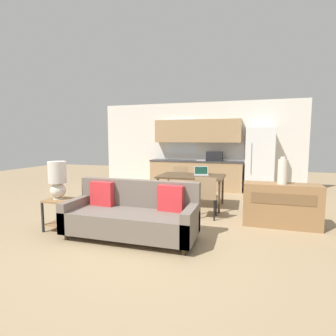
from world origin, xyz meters
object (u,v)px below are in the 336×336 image
object	(u,v)px
couch	(132,216)
side_table	(59,209)
dining_table	(191,178)
table_lamp	(57,179)
laptop	(201,173)
credenza	(281,205)
dining_chair_far_left	(180,180)
vase	(283,171)
refrigerator	(259,161)
dining_chair_near_right	(206,195)

from	to	relation	value
couch	side_table	bearing A→B (deg)	-177.96
dining_table	side_table	size ratio (longest dim) A/B	2.75
table_lamp	laptop	world-z (taller)	table_lamp
side_table	table_lamp	xyz separation A→B (m)	(-0.02, 0.01, 0.53)
credenza	laptop	xyz separation A→B (m)	(-1.61, 1.04, 0.39)
side_table	table_lamp	bearing A→B (deg)	150.98
couch	dining_table	bearing A→B (deg)	76.99
side_table	credenza	world-z (taller)	credenza
table_lamp	dining_chair_far_left	world-z (taller)	table_lamp
dining_table	table_lamp	size ratio (longest dim) A/B	2.28
dining_table	side_table	bearing A→B (deg)	-129.69
credenza	laptop	distance (m)	1.95
side_table	dining_chair_far_left	distance (m)	3.28
couch	vase	world-z (taller)	vase
refrigerator	dining_chair_near_right	bearing A→B (deg)	-110.30
laptop	credenza	bearing A→B (deg)	-46.32
vase	table_lamp	bearing A→B (deg)	-161.13
dining_table	vase	size ratio (longest dim) A/B	3.08
vase	dining_chair_near_right	distance (m)	1.44
refrigerator	table_lamp	xyz separation A→B (m)	(-3.39, -4.25, -0.05)
refrigerator	vase	bearing A→B (deg)	-84.97
couch	credenza	bearing A→B (deg)	28.20
table_lamp	vase	size ratio (longest dim) A/B	1.35
table_lamp	vase	world-z (taller)	vase
refrigerator	vase	world-z (taller)	refrigerator
refrigerator	table_lamp	world-z (taller)	refrigerator
table_lamp	credenza	distance (m)	3.91
vase	dining_table	bearing A→B (deg)	152.27
dining_table	dining_chair_near_right	world-z (taller)	dining_chair_near_right
side_table	credenza	xyz separation A→B (m)	(3.64, 1.29, 0.03)
vase	dining_chair_far_left	distance (m)	2.91
couch	dining_chair_near_right	xyz separation A→B (m)	(0.97, 1.31, 0.13)
couch	credenza	world-z (taller)	couch
dining_table	laptop	size ratio (longest dim) A/B	3.97
dining_chair_near_right	dining_chair_far_left	xyz separation A→B (m)	(-0.94, 1.63, 0.00)
credenza	vase	size ratio (longest dim) A/B	2.70
refrigerator	couch	bearing A→B (deg)	-115.87
dining_table	laptop	bearing A→B (deg)	29.79
refrigerator	vase	size ratio (longest dim) A/B	3.92
side_table	laptop	size ratio (longest dim) A/B	1.44
refrigerator	laptop	size ratio (longest dim) A/B	5.05
vase	laptop	bearing A→B (deg)	146.35
dining_chair_far_left	dining_table	bearing A→B (deg)	-61.90
credenza	dining_chair_near_right	distance (m)	1.34
refrigerator	table_lamp	distance (m)	5.44
dining_chair_near_right	credenza	bearing A→B (deg)	176.25
laptop	dining_chair_near_right	bearing A→B (deg)	-87.99
vase	side_table	bearing A→B (deg)	-160.91
dining_table	credenza	size ratio (longest dim) A/B	1.14
dining_chair_near_right	laptop	distance (m)	1.05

